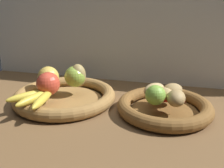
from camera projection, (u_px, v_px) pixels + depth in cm
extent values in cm
cube|color=brown|center=(117.00, 110.00, 86.88)|extent=(140.00, 90.00, 3.00)
cube|color=silver|center=(135.00, 19.00, 104.82)|extent=(140.00, 3.00, 55.00)
cylinder|color=olive|center=(65.00, 100.00, 90.22)|extent=(26.61, 26.61, 1.00)
torus|color=olive|center=(65.00, 96.00, 89.67)|extent=(36.85, 36.85, 4.41)
cylinder|color=brown|center=(164.00, 111.00, 81.20)|extent=(21.88, 21.88, 1.00)
torus|color=brown|center=(164.00, 107.00, 80.64)|extent=(31.08, 31.08, 4.41)
sphere|color=#CC422D|center=(48.00, 84.00, 83.46)|extent=(7.97, 7.97, 7.97)
sphere|color=#8CAD3D|center=(75.00, 77.00, 91.41)|extent=(7.92, 7.92, 7.92)
sphere|color=gold|center=(48.00, 77.00, 91.23)|extent=(7.79, 7.79, 7.79)
ellipsoid|color=olive|center=(78.00, 75.00, 91.31)|extent=(7.99, 8.04, 8.68)
ellipsoid|color=gold|center=(30.00, 95.00, 80.29)|extent=(11.40, 13.85, 2.75)
ellipsoid|color=gold|center=(35.00, 98.00, 78.44)|extent=(6.51, 15.47, 2.75)
ellipsoid|color=gold|center=(43.00, 99.00, 77.53)|extent=(4.81, 15.50, 2.75)
sphere|color=brown|center=(52.00, 91.00, 84.68)|extent=(2.48, 2.48, 2.48)
ellipsoid|color=tan|center=(165.00, 94.00, 79.23)|extent=(8.08, 8.31, 4.29)
ellipsoid|color=#A38451|center=(173.00, 90.00, 83.02)|extent=(8.91, 8.88, 4.36)
ellipsoid|color=tan|center=(154.00, 90.00, 82.95)|extent=(8.89, 9.27, 4.50)
ellipsoid|color=#A38451|center=(176.00, 98.00, 75.06)|extent=(5.68, 7.54, 5.11)
sphere|color=#7AAD3D|center=(155.00, 95.00, 75.78)|extent=(6.31, 6.31, 6.31)
cone|color=red|center=(169.00, 101.00, 77.20)|extent=(11.10, 2.71, 1.80)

